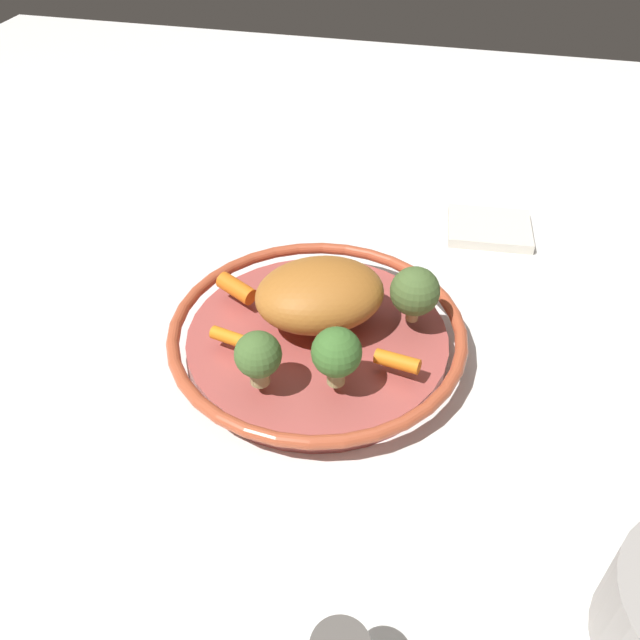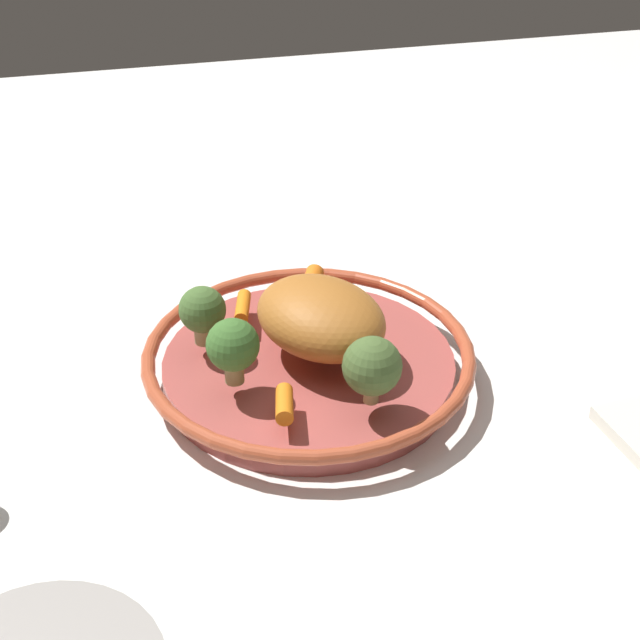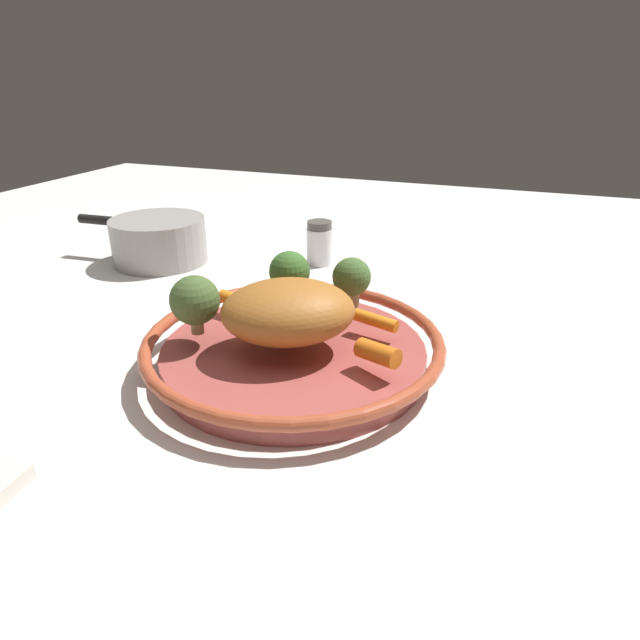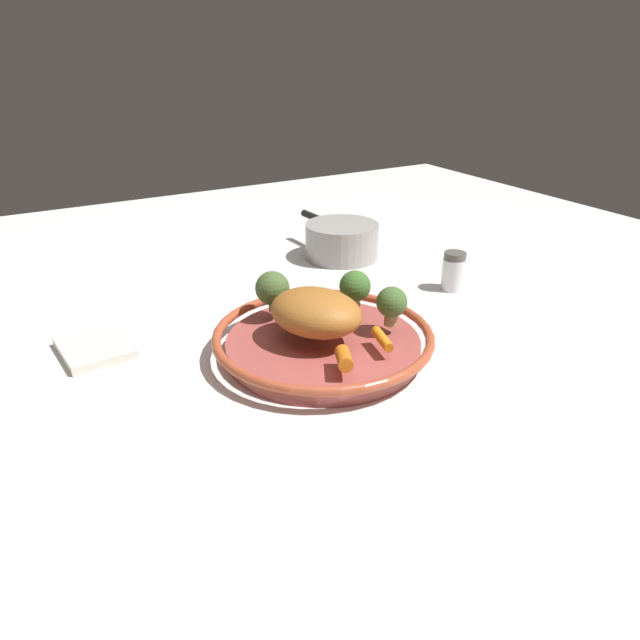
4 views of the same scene
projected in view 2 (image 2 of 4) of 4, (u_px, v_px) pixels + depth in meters
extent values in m
plane|color=silver|center=(309.00, 380.00, 0.94)|extent=(2.18, 2.18, 0.00)
cylinder|color=#A84C47|center=(309.00, 369.00, 0.93)|extent=(0.29, 0.29, 0.03)
torus|color=#B44D2F|center=(309.00, 353.00, 0.92)|extent=(0.33, 0.33, 0.01)
ellipsoid|color=#AD6728|center=(321.00, 318.00, 0.90)|extent=(0.18, 0.16, 0.07)
cylinder|color=orange|center=(311.00, 284.00, 1.00)|extent=(0.05, 0.04, 0.02)
cylinder|color=orange|center=(243.00, 307.00, 0.97)|extent=(0.05, 0.03, 0.02)
cylinder|color=orange|center=(284.00, 404.00, 0.82)|extent=(0.05, 0.03, 0.02)
cylinder|color=tan|center=(204.00, 334.00, 0.92)|extent=(0.02, 0.02, 0.02)
sphere|color=#45662F|center=(202.00, 310.00, 0.90)|extent=(0.05, 0.05, 0.05)
cylinder|color=tan|center=(371.00, 394.00, 0.84)|extent=(0.01, 0.01, 0.02)
sphere|color=#486330|center=(372.00, 366.00, 0.82)|extent=(0.05, 0.05, 0.05)
cylinder|color=tan|center=(234.00, 373.00, 0.86)|extent=(0.02, 0.02, 0.02)
sphere|color=#3E6C2D|center=(233.00, 345.00, 0.85)|extent=(0.05, 0.05, 0.05)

